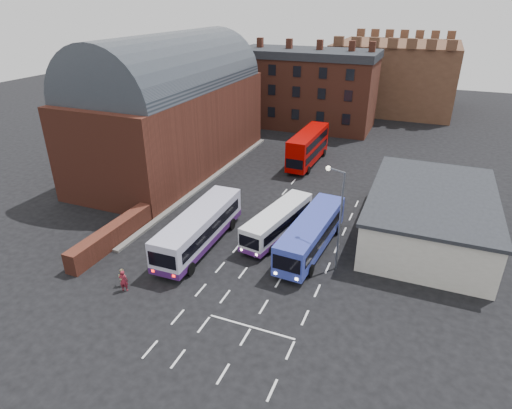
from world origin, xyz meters
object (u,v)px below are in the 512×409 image
at_px(bus_blue, 311,233).
at_px(pedestrian_red, 124,281).
at_px(bus_red_double, 308,147).
at_px(street_lamp, 338,211).
at_px(bus_white_inbound, 278,220).
at_px(pedestrian_beige, 122,277).
at_px(bus_white_outbound, 199,227).

height_order(bus_blue, pedestrian_red, bus_blue).
xyz_separation_m(bus_red_double, street_lamp, (8.53, -22.23, 2.77)).
bearing_deg(bus_blue, street_lamp, 147.08).
bearing_deg(bus_red_double, bus_blue, 108.16).
xyz_separation_m(bus_white_inbound, pedestrian_red, (-7.67, -11.95, -0.66)).
xyz_separation_m(bus_white_inbound, bus_blue, (3.48, -1.41, 0.24)).
distance_m(bus_white_inbound, bus_blue, 3.76).
relative_size(street_lamp, pedestrian_beige, 5.82).
bearing_deg(bus_white_inbound, bus_red_double, -72.01).
relative_size(bus_blue, pedestrian_beige, 7.74).
relative_size(bus_white_inbound, pedestrian_red, 5.61).
bearing_deg(bus_white_outbound, pedestrian_beige, -111.03).
xyz_separation_m(bus_white_outbound, pedestrian_red, (-2.08, -7.71, -1.02)).
height_order(bus_white_outbound, pedestrian_beige, bus_white_outbound).
bearing_deg(street_lamp, pedestrian_red, -146.89).
bearing_deg(pedestrian_red, bus_white_outbound, -124.92).
xyz_separation_m(bus_white_inbound, pedestrian_beige, (-8.20, -11.45, -0.81)).
relative_size(bus_blue, pedestrian_red, 6.40).
distance_m(bus_white_outbound, pedestrian_beige, 7.75).
distance_m(bus_white_outbound, bus_red_double, 23.50).
height_order(bus_blue, street_lamp, street_lamp).
xyz_separation_m(street_lamp, pedestrian_beige, (-14.01, -8.29, -4.31)).
distance_m(bus_red_double, pedestrian_beige, 31.05).
relative_size(bus_white_inbound, pedestrian_beige, 6.78).
xyz_separation_m(bus_blue, pedestrian_red, (-11.15, -10.54, -0.90)).
relative_size(bus_white_outbound, bus_blue, 1.06).
xyz_separation_m(bus_white_outbound, bus_blue, (9.07, 2.83, -0.12)).
height_order(bus_red_double, pedestrian_red, bus_red_double).
distance_m(bus_white_outbound, pedestrian_red, 8.05).
distance_m(bus_white_outbound, street_lamp, 11.88).
height_order(pedestrian_red, pedestrian_beige, pedestrian_red).
bearing_deg(pedestrian_beige, pedestrian_red, 138.31).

